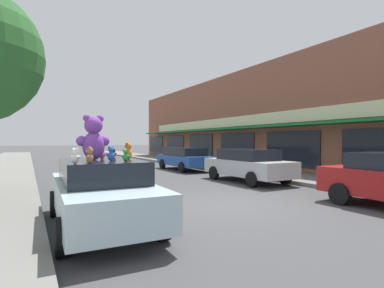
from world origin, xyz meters
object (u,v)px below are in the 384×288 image
teddy_bear_blue (111,154)px  parked_car_far_right (184,158)px  plush_art_car (101,191)px  teddy_bear_pink (102,154)px  teddy_bear_giant (93,138)px  teddy_bear_green (126,155)px  teddy_bear_black (114,153)px  teddy_bear_orange (128,151)px  parked_car_far_center (247,164)px  teddy_bear_brown (90,155)px  teddy_bear_white (75,156)px

teddy_bear_blue → parked_car_far_right: teddy_bear_blue is taller
plush_art_car → teddy_bear_pink: size_ratio=19.10×
plush_art_car → teddy_bear_giant: (-0.15, 0.05, 1.14)m
teddy_bear_green → teddy_bear_black: (0.17, 1.62, -0.02)m
plush_art_car → teddy_bear_black: (0.48, 0.83, 0.78)m
teddy_bear_orange → parked_car_far_right: teddy_bear_orange is taller
parked_car_far_right → teddy_bear_pink: bearing=-125.5°
teddy_bear_blue → parked_car_far_center: teddy_bear_blue is taller
teddy_bear_blue → teddy_bear_orange: 0.68m
teddy_bear_pink → teddy_bear_brown: size_ratio=0.78×
teddy_bear_pink → parked_car_far_center: 8.34m
teddy_bear_white → teddy_bear_brown: bearing=-151.1°
teddy_bear_giant → teddy_bear_orange: (0.74, -0.08, -0.28)m
teddy_bear_black → parked_car_far_center: teddy_bear_black is taller
plush_art_car → teddy_bear_white: (-0.65, -0.95, 0.81)m
teddy_bear_white → teddy_bear_orange: bearing=-89.4°
parked_car_far_center → parked_car_far_right: bearing=90.0°
teddy_bear_brown → teddy_bear_black: size_ratio=1.42×
teddy_bear_blue → teddy_bear_pink: (-0.03, 0.66, -0.03)m
teddy_bear_blue → plush_art_car: bearing=-108.8°
teddy_bear_white → plush_art_car: bearing=-70.5°
teddy_bear_brown → parked_car_far_right: 13.88m
plush_art_car → teddy_bear_brown: size_ratio=14.97×
teddy_bear_white → parked_car_far_right: bearing=-71.5°
plush_art_car → teddy_bear_black: 1.24m
plush_art_car → teddy_bear_black: teddy_bear_black is taller
teddy_bear_black → teddy_bear_orange: bearing=90.0°
teddy_bear_brown → teddy_bear_white: bearing=-90.5°
teddy_bear_green → teddy_bear_pink: teddy_bear_green is taller
parked_car_far_center → parked_car_far_right: 6.29m
teddy_bear_giant → teddy_bear_green: 1.01m
teddy_bear_brown → parked_car_far_center: 9.38m
teddy_bear_pink → parked_car_far_right: teddy_bear_pink is taller
teddy_bear_pink → parked_car_far_right: 12.60m
teddy_bear_green → teddy_bear_black: 1.62m
teddy_bear_green → teddy_bear_blue: teddy_bear_blue is taller
plush_art_car → teddy_bear_green: size_ratio=18.22×
teddy_bear_blue → teddy_bear_black: size_ratio=1.41×
plush_art_car → teddy_bear_black: bearing=62.1°
teddy_bear_brown → teddy_bear_orange: bearing=160.1°
teddy_bear_green → teddy_bear_orange: size_ratio=0.66×
teddy_bear_pink → parked_car_far_center: size_ratio=0.05×
teddy_bear_green → teddy_bear_white: size_ratio=0.88×
teddy_bear_orange → teddy_bear_pink: bearing=-62.2°
teddy_bear_pink → parked_car_far_right: (7.30, 10.24, -0.77)m
teddy_bear_brown → teddy_bear_blue: bearing=162.4°
teddy_bear_white → teddy_bear_pink: bearing=-68.5°
teddy_bear_green → parked_car_far_center: teddy_bear_green is taller
teddy_bear_blue → teddy_bear_white: size_ratio=1.06×
teddy_bear_giant → teddy_bear_blue: bearing=110.4°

